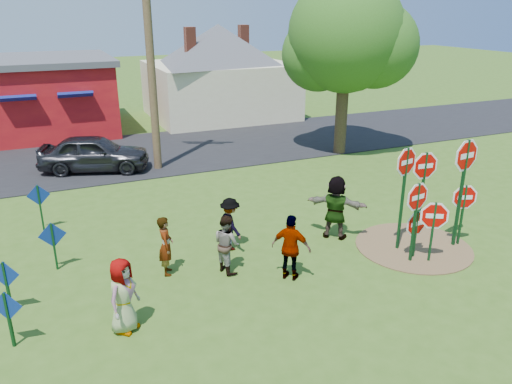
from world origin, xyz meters
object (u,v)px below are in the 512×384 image
suv (94,153)px  utility_pole (149,32)px  person_a (123,296)px  leafy_tree (348,41)px  stop_sign_a (434,220)px  stop_sign_b (405,173)px  stop_sign_c (464,169)px  person_b (166,246)px  stop_sign_d (424,172)px

suv → utility_pole: bearing=-86.5°
person_a → leafy_tree: size_ratio=0.21×
leafy_tree → stop_sign_a: bearing=-110.0°
stop_sign_b → stop_sign_c: stop_sign_c is taller
person_b → suv: size_ratio=0.36×
stop_sign_a → stop_sign_b: stop_sign_b is taller
stop_sign_d → person_b: bearing=-177.4°
stop_sign_c → person_b: stop_sign_c is taller
person_a → person_b: bearing=9.7°
stop_sign_d → stop_sign_a: bearing=-116.0°
person_a → person_b: 2.41m
person_b → stop_sign_b: bearing=-89.4°
suv → utility_pole: size_ratio=0.42×
utility_pole → leafy_tree: size_ratio=1.33×
stop_sign_a → utility_pole: size_ratio=0.18×
person_a → stop_sign_c: bearing=-43.8°
stop_sign_c → suv: stop_sign_c is taller
stop_sign_a → stop_sign_b: (-0.30, 0.92, 1.04)m
stop_sign_c → stop_sign_d: (-0.24, 1.21, -0.43)m
person_b → person_a: bearing=157.0°
stop_sign_b → person_a: size_ratio=1.86×
leafy_tree → stop_sign_d: bearing=-107.2°
stop_sign_c → suv: 14.00m
stop_sign_b → suv: bearing=109.1°
leafy_tree → stop_sign_c: bearing=-103.8°
stop_sign_c → stop_sign_b: bearing=156.1°
stop_sign_c → person_a: size_ratio=1.97×
person_a → suv: bearing=40.8°
stop_sign_b → utility_pole: utility_pole is taller
person_a → leafy_tree: leafy_tree is taller
stop_sign_d → utility_pole: (-5.79, 9.18, 3.57)m
suv → stop_sign_d: bearing=-121.3°
suv → leafy_tree: (10.76, -1.65, 4.21)m
person_b → utility_pole: size_ratio=0.15×
stop_sign_d → person_b: 7.65m
stop_sign_c → stop_sign_d: stop_sign_c is taller
stop_sign_a → stop_sign_d: 2.08m
suv → stop_sign_b: bearing=-128.2°
stop_sign_c → person_b: bearing=160.1°
stop_sign_c → stop_sign_d: size_ratio=1.25×
stop_sign_a → person_b: stop_sign_a is taller
stop_sign_b → stop_sign_c: (1.59, -0.46, 0.05)m
leafy_tree → stop_sign_b: bearing=-113.5°
stop_sign_b → person_a: bearing=171.8°
person_a → utility_pole: bearing=28.0°
suv → leafy_tree: bearing=-79.9°
suv → stop_sign_c: bearing=-123.8°
stop_sign_c → utility_pole: size_ratio=0.31×
stop_sign_a → stop_sign_d: (1.05, 1.67, 0.65)m
person_a → stop_sign_a: bearing=-46.8°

